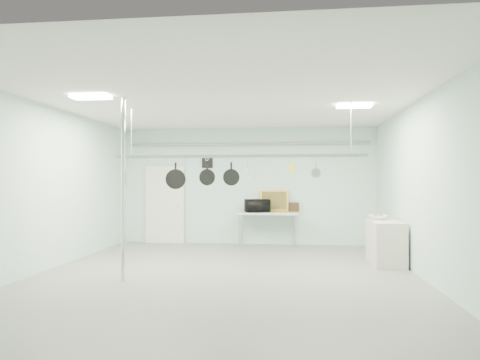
# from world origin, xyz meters

# --- Properties ---
(floor) EXTENTS (8.00, 8.00, 0.00)m
(floor) POSITION_xyz_m (0.00, 0.00, 0.00)
(floor) COLOR gray
(floor) RESTS_ON ground
(ceiling) EXTENTS (7.00, 8.00, 0.02)m
(ceiling) POSITION_xyz_m (0.00, 0.00, 3.19)
(ceiling) COLOR silver
(ceiling) RESTS_ON back_wall
(back_wall) EXTENTS (7.00, 0.02, 3.20)m
(back_wall) POSITION_xyz_m (0.00, 3.99, 1.60)
(back_wall) COLOR #B0D4C8
(back_wall) RESTS_ON floor
(right_wall) EXTENTS (0.02, 8.00, 3.20)m
(right_wall) POSITION_xyz_m (3.49, 0.00, 1.60)
(right_wall) COLOR #B0D4C8
(right_wall) RESTS_ON floor
(door) EXTENTS (1.10, 0.10, 2.20)m
(door) POSITION_xyz_m (-2.30, 3.94, 1.05)
(door) COLOR silver
(door) RESTS_ON floor
(wall_vent) EXTENTS (0.30, 0.04, 0.30)m
(wall_vent) POSITION_xyz_m (-1.10, 3.97, 2.25)
(wall_vent) COLOR black
(wall_vent) RESTS_ON back_wall
(conduit_pipe) EXTENTS (6.60, 0.07, 0.07)m
(conduit_pipe) POSITION_xyz_m (0.00, 3.90, 2.75)
(conduit_pipe) COLOR gray
(conduit_pipe) RESTS_ON back_wall
(chrome_pole) EXTENTS (0.08, 0.08, 3.20)m
(chrome_pole) POSITION_xyz_m (-1.70, -0.60, 1.60)
(chrome_pole) COLOR silver
(chrome_pole) RESTS_ON floor
(prep_table) EXTENTS (1.60, 0.70, 0.91)m
(prep_table) POSITION_xyz_m (0.60, 3.60, 0.83)
(prep_table) COLOR #A9C7B9
(prep_table) RESTS_ON floor
(side_cabinet) EXTENTS (0.60, 1.20, 0.90)m
(side_cabinet) POSITION_xyz_m (3.15, 1.40, 0.45)
(side_cabinet) COLOR beige
(side_cabinet) RESTS_ON floor
(pot_rack) EXTENTS (4.80, 0.06, 1.00)m
(pot_rack) POSITION_xyz_m (0.20, 0.30, 2.23)
(pot_rack) COLOR #B7B7BC
(pot_rack) RESTS_ON ceiling
(light_panel_left) EXTENTS (0.65, 0.30, 0.05)m
(light_panel_left) POSITION_xyz_m (-2.20, -0.80, 3.16)
(light_panel_left) COLOR white
(light_panel_left) RESTS_ON ceiling
(light_panel_right) EXTENTS (0.65, 0.30, 0.05)m
(light_panel_right) POSITION_xyz_m (2.40, 0.60, 3.16)
(light_panel_right) COLOR white
(light_panel_right) RESTS_ON ceiling
(microwave) EXTENTS (0.72, 0.61, 0.34)m
(microwave) POSITION_xyz_m (0.32, 3.61, 1.08)
(microwave) COLOR black
(microwave) RESTS_ON prep_table
(coffee_canister) EXTENTS (0.17, 0.17, 0.19)m
(coffee_canister) POSITION_xyz_m (0.60, 3.58, 1.00)
(coffee_canister) COLOR silver
(coffee_canister) RESTS_ON prep_table
(painting_large) EXTENTS (0.79, 0.19, 0.58)m
(painting_large) POSITION_xyz_m (0.76, 3.90, 1.20)
(painting_large) COLOR #C38734
(painting_large) RESTS_ON prep_table
(painting_small) EXTENTS (0.30, 0.09, 0.25)m
(painting_small) POSITION_xyz_m (1.28, 3.90, 1.03)
(painting_small) COLOR #301E10
(painting_small) RESTS_ON prep_table
(fruit_bowl) EXTENTS (0.45, 0.45, 0.10)m
(fruit_bowl) POSITION_xyz_m (3.06, 1.70, 0.95)
(fruit_bowl) COLOR white
(fruit_bowl) RESTS_ON side_cabinet
(skillet_left) EXTENTS (0.39, 0.14, 0.52)m
(skillet_left) POSITION_xyz_m (-1.01, 0.30, 1.82)
(skillet_left) COLOR black
(skillet_left) RESTS_ON pot_rack
(skillet_mid) EXTENTS (0.31, 0.08, 0.44)m
(skillet_mid) POSITION_xyz_m (-0.40, 0.30, 1.86)
(skillet_mid) COLOR black
(skillet_mid) RESTS_ON pot_rack
(skillet_right) EXTENTS (0.32, 0.15, 0.42)m
(skillet_right) POSITION_xyz_m (0.07, 0.30, 1.88)
(skillet_right) COLOR black
(skillet_right) RESTS_ON pot_rack
(whisk) EXTENTS (0.28, 0.28, 0.35)m
(whisk) POSITION_xyz_m (0.39, 0.30, 1.91)
(whisk) COLOR silver
(whisk) RESTS_ON pot_rack
(grater) EXTENTS (0.09, 0.05, 0.21)m
(grater) POSITION_xyz_m (1.20, 0.30, 1.98)
(grater) COLOR #CBCE18
(grater) RESTS_ON pot_rack
(saucepan) EXTENTS (0.20, 0.15, 0.30)m
(saucepan) POSITION_xyz_m (1.66, 0.30, 1.93)
(saucepan) COLOR silver
(saucepan) RESTS_ON pot_rack
(fruit_cluster) EXTENTS (0.24, 0.24, 0.09)m
(fruit_cluster) POSITION_xyz_m (3.06, 1.70, 0.99)
(fruit_cluster) COLOR #A62E0F
(fruit_cluster) RESTS_ON fruit_bowl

